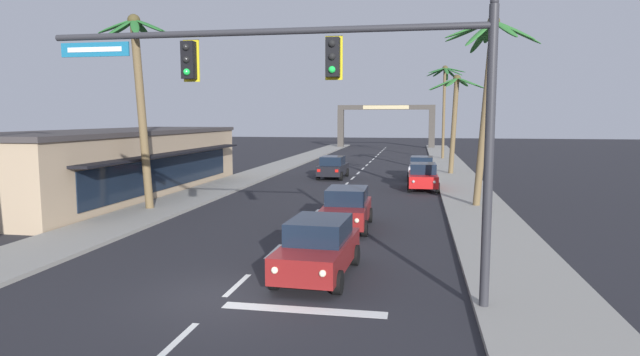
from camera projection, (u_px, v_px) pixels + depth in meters
name	position (u px, v px, depth m)	size (l,w,h in m)	color
ground_plane	(225.00, 296.00, 13.73)	(220.00, 220.00, 0.00)	#232328
sidewalk_right	(467.00, 193.00, 31.87)	(3.20, 110.00, 0.14)	gray
sidewalk_left	(220.00, 187.00, 34.67)	(3.20, 110.00, 0.14)	gray
lane_markings	(346.00, 190.00, 33.88)	(4.28, 89.14, 0.01)	silver
traffic_signal_mast	(341.00, 89.00, 12.69)	(11.04, 0.41, 7.26)	#2D2D33
sedan_lead_at_stop_bar	(318.00, 247.00, 15.40)	(2.09, 4.51, 1.68)	maroon
sedan_third_in_queue	(347.00, 208.00, 22.13)	(2.02, 4.48, 1.68)	maroon
sedan_oncoming_far	(333.00, 167.00, 40.38)	(2.02, 4.48, 1.68)	black
sedan_parked_nearest_kerb	(422.00, 168.00, 39.96)	(2.03, 4.48, 1.68)	silver
sedan_parked_mid_kerb	(423.00, 176.00, 34.02)	(2.01, 4.48, 1.68)	red
palm_left_second	(139.00, 82.00, 25.72)	(3.32, 3.19, 9.50)	brown
palm_right_second	(489.00, 69.00, 26.39)	(4.68, 4.67, 9.56)	brown
palm_right_third	(455.00, 104.00, 42.25)	(4.58, 4.58, 7.95)	brown
palm_right_farthest	(444.00, 88.00, 57.60)	(4.21, 3.98, 10.17)	brown
storefront_strip_left	(117.00, 162.00, 31.68)	(7.68, 21.92, 3.85)	tan
town_gateway_arch	(386.00, 120.00, 80.42)	(14.60, 0.90, 6.47)	#423D38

